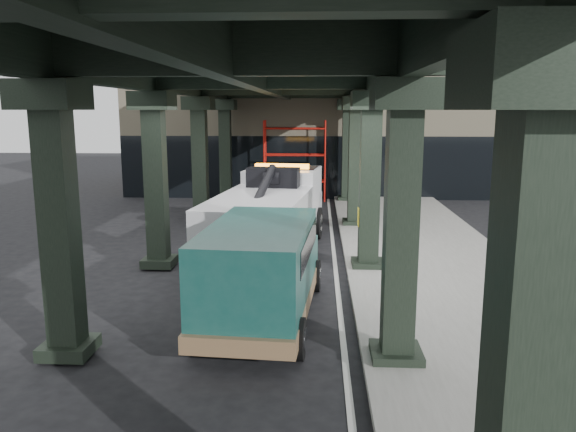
% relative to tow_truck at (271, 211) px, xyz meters
% --- Properties ---
extents(ground, '(90.00, 90.00, 0.00)m').
position_rel_tow_truck_xyz_m(ground, '(0.29, -3.77, -1.38)').
color(ground, black).
rests_on(ground, ground).
extents(sidewalk, '(5.00, 40.00, 0.15)m').
position_rel_tow_truck_xyz_m(sidewalk, '(4.79, -1.77, -1.31)').
color(sidewalk, gray).
rests_on(sidewalk, ground).
extents(lane_stripe, '(0.12, 38.00, 0.01)m').
position_rel_tow_truck_xyz_m(lane_stripe, '(1.99, -1.77, -1.37)').
color(lane_stripe, silver).
rests_on(lane_stripe, ground).
extents(viaduct, '(7.40, 32.00, 6.40)m').
position_rel_tow_truck_xyz_m(viaduct, '(-0.11, -1.77, 4.08)').
color(viaduct, black).
rests_on(viaduct, ground).
extents(building, '(22.00, 10.00, 8.00)m').
position_rel_tow_truck_xyz_m(building, '(2.29, 16.23, 2.62)').
color(building, '#C6B793').
rests_on(building, ground).
extents(scaffolding, '(3.08, 0.88, 4.00)m').
position_rel_tow_truck_xyz_m(scaffolding, '(0.29, 10.88, 0.73)').
color(scaffolding, red).
rests_on(scaffolding, ground).
extents(tow_truck, '(3.37, 8.84, 2.83)m').
position_rel_tow_truck_xyz_m(tow_truck, '(0.00, 0.00, 0.00)').
color(tow_truck, black).
rests_on(tow_truck, ground).
extents(towed_van, '(2.51, 5.57, 2.20)m').
position_rel_tow_truck_xyz_m(towed_van, '(0.30, -5.86, -0.20)').
color(towed_van, '#134640').
rests_on(towed_van, ground).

